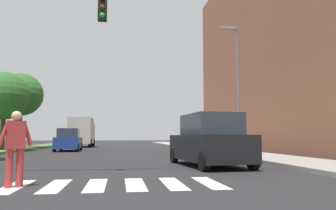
{
  "coord_description": "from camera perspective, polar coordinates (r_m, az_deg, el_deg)",
  "views": [
    {
      "loc": [
        0.97,
        -1.05,
        1.12
      ],
      "look_at": [
        3.5,
        16.24,
        2.78
      ],
      "focal_mm": 35.51,
      "sensor_mm": 36.0,
      "label": 1
    }
  ],
  "objects": [
    {
      "name": "ground_plane",
      "position": [
        31.09,
        -10.18,
        -7.42
      ],
      "size": [
        140.0,
        140.0,
        0.0
      ],
      "primitive_type": "plane",
      "color": "#262628"
    },
    {
      "name": "crosswalk",
      "position": [
        8.11,
        -15.5,
        -13.15
      ],
      "size": [
        6.75,
        2.2,
        0.01
      ],
      "color": "silver",
      "rests_on": "ground_plane"
    },
    {
      "name": "median_strip",
      "position": [
        30.31,
        -24.94,
        -6.92
      ],
      "size": [
        2.48,
        64.0,
        0.15
      ],
      "primitive_type": "cube",
      "color": "#477A38",
      "rests_on": "ground_plane"
    },
    {
      "name": "tree_far",
      "position": [
        27.87,
        -26.29,
        1.4
      ],
      "size": [
        3.61,
        3.61,
        5.84
      ],
      "color": "#4C3823",
      "rests_on": "median_strip"
    },
    {
      "name": "tree_distant",
      "position": [
        33.37,
        -23.89,
        1.62
      ],
      "size": [
        3.92,
        3.92,
        6.78
      ],
      "color": "#4C3823",
      "rests_on": "median_strip"
    },
    {
      "name": "apartment_block_right",
      "position": [
        29.01,
        25.58,
        10.6
      ],
      "size": [
        10.53,
        35.6,
        17.74
      ],
      "primitive_type": "cube",
      "color": "#A36047",
      "rests_on": "ground_plane"
    },
    {
      "name": "sidewalk_right",
      "position": [
        29.98,
        5.9,
        -7.41
      ],
      "size": [
        3.0,
        64.0,
        0.15
      ],
      "primitive_type": "cube",
      "color": "#9E9991",
      "rests_on": "ground_plane"
    },
    {
      "name": "street_lamp_right",
      "position": [
        19.95,
        11.6,
        4.7
      ],
      "size": [
        1.02,
        0.24,
        7.5
      ],
      "color": "slate",
      "rests_on": "sidewalk_right"
    },
    {
      "name": "pedestrian_performer",
      "position": [
        8.18,
        -24.73,
        -6.24
      ],
      "size": [
        0.71,
        0.41,
        1.69
      ],
      "color": "#B23333",
      "rests_on": "ground_plane"
    },
    {
      "name": "suv_crossing",
      "position": [
        12.84,
        7.07,
        -6.24
      ],
      "size": [
        2.38,
        4.77,
        1.97
      ],
      "color": "black",
      "rests_on": "ground_plane"
    },
    {
      "name": "sedan_midblock",
      "position": [
        27.35,
        -16.68,
        -5.87
      ],
      "size": [
        1.98,
        4.52,
        1.75
      ],
      "color": "navy",
      "rests_on": "ground_plane"
    },
    {
      "name": "truck_box_delivery",
      "position": [
        37.37,
        -14.55,
        -4.48
      ],
      "size": [
        2.4,
        6.2,
        3.1
      ],
      "color": "#B7B7BC",
      "rests_on": "ground_plane"
    }
  ]
}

